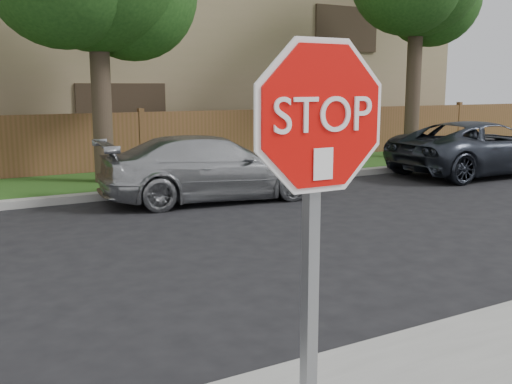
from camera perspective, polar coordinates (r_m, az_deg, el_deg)
stop_sign at (r=2.86m, az=5.85°, el=0.79°), size 1.01×0.13×2.55m
sedan_right at (r=12.07m, az=-4.18°, el=2.30°), size 4.71×2.41×1.31m
sedan_far_right at (r=16.58m, az=20.67°, el=3.94°), size 5.09×2.53×1.39m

